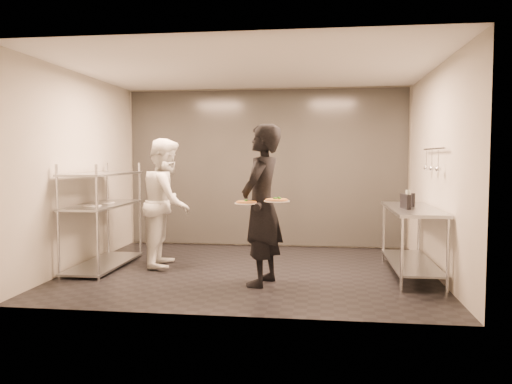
# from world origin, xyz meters

# --- Properties ---
(room_shell) EXTENTS (5.00, 4.00, 2.80)m
(room_shell) POSITION_xyz_m (0.00, 1.18, 1.40)
(room_shell) COLOR black
(room_shell) RESTS_ON ground
(pass_rack) EXTENTS (0.60, 1.60, 1.50)m
(pass_rack) POSITION_xyz_m (-2.15, -0.00, 0.77)
(pass_rack) COLOR silver
(pass_rack) RESTS_ON ground
(prep_counter) EXTENTS (0.60, 1.80, 0.92)m
(prep_counter) POSITION_xyz_m (2.18, 0.00, 0.63)
(prep_counter) COLOR silver
(prep_counter) RESTS_ON ground
(utensil_rail) EXTENTS (0.07, 1.20, 0.31)m
(utensil_rail) POSITION_xyz_m (2.43, -0.00, 1.55)
(utensil_rail) COLOR silver
(utensil_rail) RESTS_ON room_shell
(waiter) EXTENTS (0.64, 0.82, 2.00)m
(waiter) POSITION_xyz_m (0.24, -0.71, 1.00)
(waiter) COLOR black
(waiter) RESTS_ON ground
(chef) EXTENTS (0.80, 0.98, 1.86)m
(chef) POSITION_xyz_m (-1.26, 0.21, 0.93)
(chef) COLOR white
(chef) RESTS_ON ground
(pizza_plate_near) EXTENTS (0.28, 0.28, 0.05)m
(pizza_plate_near) POSITION_xyz_m (0.08, -0.91, 1.05)
(pizza_plate_near) COLOR silver
(pizza_plate_near) RESTS_ON waiter
(pizza_plate_far) EXTENTS (0.31, 0.31, 0.05)m
(pizza_plate_far) POSITION_xyz_m (0.45, -0.91, 1.08)
(pizza_plate_far) COLOR silver
(pizza_plate_far) RESTS_ON waiter
(salad_plate) EXTENTS (0.28, 0.28, 0.07)m
(salad_plate) POSITION_xyz_m (0.21, -0.43, 1.39)
(salad_plate) COLOR silver
(salad_plate) RESTS_ON waiter
(pos_monitor) EXTENTS (0.10, 0.27, 0.19)m
(pos_monitor) POSITION_xyz_m (2.06, -0.18, 1.01)
(pos_monitor) COLOR black
(pos_monitor) RESTS_ON prep_counter
(bottle_green) EXTENTS (0.07, 0.07, 0.24)m
(bottle_green) POSITION_xyz_m (2.10, -0.12, 1.04)
(bottle_green) COLOR #94A195
(bottle_green) RESTS_ON prep_counter
(bottle_clear) EXTENTS (0.06, 0.06, 0.19)m
(bottle_clear) POSITION_xyz_m (2.23, 0.67, 1.01)
(bottle_clear) COLOR #94A195
(bottle_clear) RESTS_ON prep_counter
(bottle_dark) EXTENTS (0.05, 0.05, 0.19)m
(bottle_dark) POSITION_xyz_m (2.20, 0.06, 1.01)
(bottle_dark) COLOR black
(bottle_dark) RESTS_ON prep_counter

